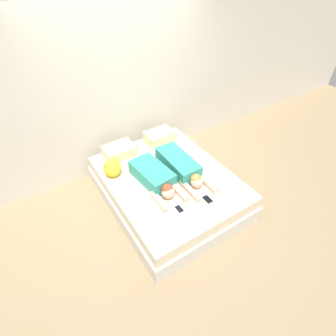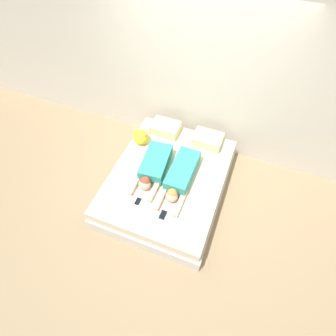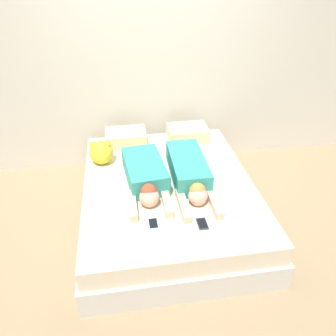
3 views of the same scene
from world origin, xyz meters
The scene contains 10 objects.
ground_plane centered at (0.00, 0.00, 0.00)m, with size 12.00×12.00×0.00m, color #9E8460.
wall_back centered at (0.00, 1.19, 1.30)m, with size 12.00×0.06×2.60m.
bed centered at (0.00, 0.00, 0.22)m, with size 1.68×2.09×0.45m.
pillow_head_left centered at (-0.36, 0.82, 0.53)m, with size 0.46×0.34×0.16m.
pillow_head_right centered at (0.36, 0.82, 0.53)m, with size 0.46×0.34×0.16m.
person_left centered at (-0.22, -0.02, 0.55)m, with size 0.41×0.95×0.20m.
person_right centered at (0.20, -0.03, 0.55)m, with size 0.34×1.05×0.21m.
cell_phone_left centered at (-0.21, -0.59, 0.46)m, with size 0.08×0.14×0.01m.
cell_phone_right centered at (0.18, -0.65, 0.46)m, with size 0.08×0.14×0.01m.
plush_toy centered at (-0.63, 0.44, 0.58)m, with size 0.25×0.25×0.26m.
Camera 2 is at (0.83, -2.12, 3.60)m, focal length 28.00 mm.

